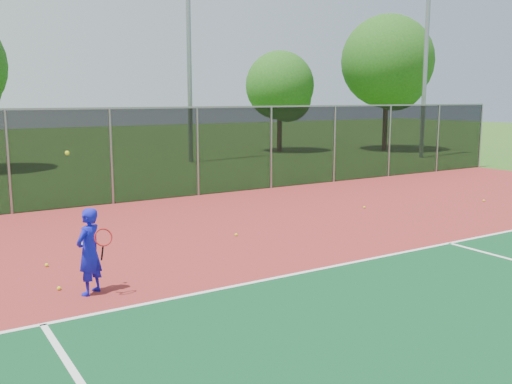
% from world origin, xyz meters
% --- Properties ---
extents(court_apron, '(30.00, 20.00, 0.02)m').
position_xyz_m(court_apron, '(0.00, 2.00, 0.01)').
color(court_apron, maroon).
rests_on(court_apron, ground).
extents(fence_back, '(30.00, 0.06, 3.03)m').
position_xyz_m(fence_back, '(0.00, 12.00, 1.56)').
color(fence_back, black).
rests_on(fence_back, court_apron).
extents(tennis_player, '(0.65, 0.72, 2.47)m').
position_xyz_m(tennis_player, '(-6.00, 3.99, 0.77)').
color(tennis_player, '#1515C5').
rests_on(tennis_player, court_apron).
extents(practice_ball_1, '(0.07, 0.07, 0.07)m').
position_xyz_m(practice_ball_1, '(-1.83, 6.22, 0.06)').
color(practice_ball_1, yellow).
rests_on(practice_ball_1, court_apron).
extents(practice_ball_3, '(0.07, 0.07, 0.07)m').
position_xyz_m(practice_ball_3, '(-5.26, 7.29, 0.06)').
color(practice_ball_3, yellow).
rests_on(practice_ball_3, court_apron).
extents(practice_ball_4, '(0.07, 0.07, 0.07)m').
position_xyz_m(practice_ball_4, '(3.22, 7.19, 0.06)').
color(practice_ball_4, yellow).
rests_on(practice_ball_4, court_apron).
extents(practice_ball_5, '(0.07, 0.07, 0.07)m').
position_xyz_m(practice_ball_5, '(7.28, 5.98, 0.06)').
color(practice_ball_5, yellow).
rests_on(practice_ball_5, court_apron).
extents(practice_ball_6, '(0.07, 0.07, 0.07)m').
position_xyz_m(practice_ball_6, '(-6.30, 6.03, 0.06)').
color(practice_ball_6, yellow).
rests_on(practice_ball_6, court_apron).
extents(practice_ball_7, '(0.07, 0.07, 0.07)m').
position_xyz_m(practice_ball_7, '(-6.43, 4.46, 0.06)').
color(practice_ball_7, yellow).
rests_on(practice_ball_7, court_apron).
extents(floodlight_n, '(0.90, 0.40, 11.93)m').
position_xyz_m(floodlight_n, '(4.22, 21.42, 6.74)').
color(floodlight_n, gray).
rests_on(floodlight_n, ground).
extents(floodlight_ne, '(0.90, 0.40, 11.93)m').
position_xyz_m(floodlight_ne, '(16.09, 16.59, 6.74)').
color(floodlight_ne, gray).
rests_on(floodlight_ne, ground).
extents(tree_back_mid, '(4.19, 4.19, 6.15)m').
position_xyz_m(tree_back_mid, '(11.52, 23.74, 3.86)').
color(tree_back_mid, '#3A2115').
rests_on(tree_back_mid, ground).
extents(tree_back_right, '(5.72, 5.72, 8.40)m').
position_xyz_m(tree_back_right, '(17.61, 20.83, 5.27)').
color(tree_back_right, '#3A2115').
rests_on(tree_back_right, ground).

